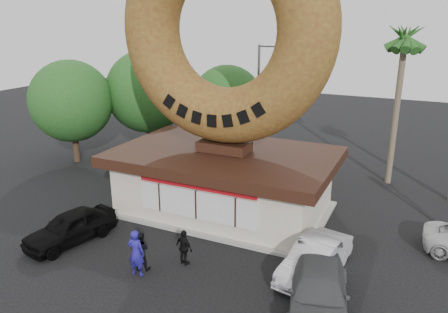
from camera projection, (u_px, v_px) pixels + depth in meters
ground at (163, 265)px, 18.18m from camera, size 90.00×90.00×0.00m
donut_shop at (224, 179)px, 22.79m from camera, size 11.20×7.20×3.80m
giant_donut at (224, 31)px, 20.51m from camera, size 10.86×2.77×10.86m
tree_west at (147, 92)px, 31.80m from camera, size 6.00×6.00×7.65m
tree_mid at (227, 101)px, 31.48m from camera, size 5.20×5.20×6.63m
tree_far at (71, 101)px, 29.86m from camera, size 5.60×5.60×7.14m
palm_near at (405, 43)px, 24.62m from camera, size 2.60×2.60×9.75m
street_lamp at (260, 95)px, 31.33m from camera, size 2.11×0.20×8.00m
person_left at (136, 253)px, 17.22m from camera, size 0.75×0.53×1.97m
person_center at (140, 251)px, 17.65m from camera, size 0.97×0.87×1.65m
person_right at (184, 248)px, 18.01m from camera, size 0.98×0.64×1.56m
car_black at (70, 227)px, 19.84m from camera, size 2.68×4.58×1.46m
car_silver at (315, 259)px, 17.31m from camera, size 2.30×4.55×1.43m
car_grey at (319, 292)px, 15.18m from camera, size 3.14×5.40×1.47m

